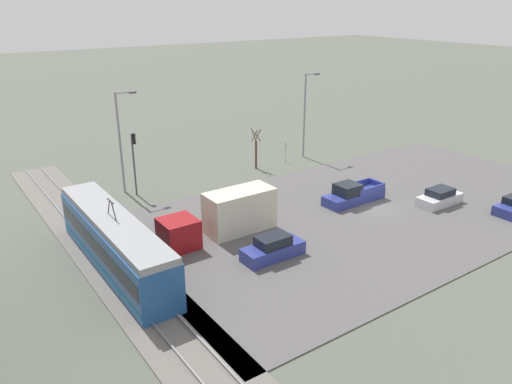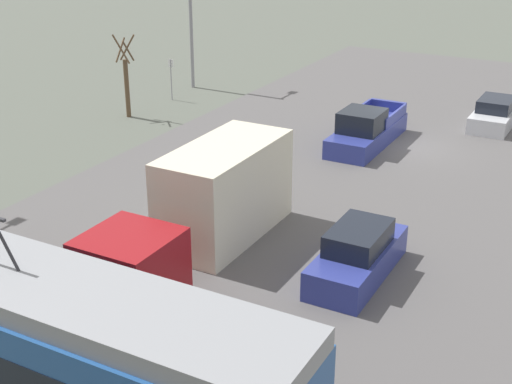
% 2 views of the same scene
% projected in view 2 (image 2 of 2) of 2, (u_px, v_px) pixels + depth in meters
% --- Properties ---
extents(ground_plane, '(320.00, 320.00, 0.00)m').
position_uv_depth(ground_plane, '(409.00, 149.00, 32.59)').
color(ground_plane, '#565B51').
extents(road_surface, '(22.05, 40.81, 0.08)m').
position_uv_depth(road_surface, '(409.00, 148.00, 32.57)').
color(road_surface, '#565454').
rests_on(road_surface, ground).
extents(light_rail_tram, '(14.63, 2.66, 4.66)m').
position_uv_depth(light_rail_tram, '(5.00, 335.00, 15.78)').
color(light_rail_tram, '#235193').
rests_on(light_rail_tram, ground).
extents(box_truck, '(2.43, 9.01, 3.16)m').
position_uv_depth(box_truck, '(205.00, 207.00, 22.77)').
color(box_truck, maroon).
rests_on(box_truck, ground).
extents(pickup_truck, '(1.94, 5.85, 1.80)m').
position_uv_depth(pickup_truck, '(367.00, 131.00, 32.63)').
color(pickup_truck, navy).
rests_on(pickup_truck, ground).
extents(sedan_car_1, '(1.72, 4.42, 1.61)m').
position_uv_depth(sedan_car_1, '(358.00, 256.00, 21.44)').
color(sedan_car_1, navy).
rests_on(sedan_car_1, ground).
extents(sedan_car_2, '(1.80, 4.24, 1.41)m').
position_uv_depth(sedan_car_2, '(495.00, 114.00, 35.33)').
color(sedan_car_2, silver).
rests_on(sedan_car_2, ground).
extents(street_tree, '(1.02, 0.85, 4.28)m').
position_uv_depth(street_tree, '(126.00, 80.00, 36.50)').
color(street_tree, brown).
rests_on(street_tree, ground).
extents(no_parking_sign, '(0.32, 0.08, 2.30)m').
position_uv_depth(no_parking_sign, '(171.00, 75.00, 39.73)').
color(no_parking_sign, gray).
rests_on(no_parking_sign, ground).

